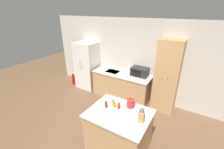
{
  "coord_description": "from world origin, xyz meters",
  "views": [
    {
      "loc": [
        1.52,
        -2.08,
        2.85
      ],
      "look_at": [
        -0.6,
        1.4,
        1.05
      ],
      "focal_mm": 24.0,
      "sensor_mm": 36.0,
      "label": 1
    }
  ],
  "objects": [
    {
      "name": "kettle",
      "position": [
        0.48,
        0.38,
        1.02
      ],
      "size": [
        0.17,
        0.17,
        0.21
      ],
      "color": "#B72D28",
      "rests_on": "kitchen_island"
    },
    {
      "name": "knife_block",
      "position": [
        0.84,
        0.05,
        1.04
      ],
      "size": [
        0.11,
        0.07,
        0.31
      ],
      "color": "tan",
      "rests_on": "kitchen_island"
    },
    {
      "name": "wall_back",
      "position": [
        0.0,
        2.33,
        1.3
      ],
      "size": [
        7.2,
        0.06,
        2.6
      ],
      "color": "beige",
      "rests_on": "ground_plane"
    },
    {
      "name": "kitchen_island",
      "position": [
        0.37,
        0.07,
        0.47
      ],
      "size": [
        1.24,
        0.98,
        0.93
      ],
      "color": "tan",
      "rests_on": "ground_plane"
    },
    {
      "name": "fire_extinguisher",
      "position": [
        -2.67,
        1.79,
        0.2
      ],
      "size": [
        0.12,
        0.12,
        0.46
      ],
      "color": "red",
      "rests_on": "ground_plane"
    },
    {
      "name": "spice_bottle_green_herb",
      "position": [
        0.15,
        0.22,
        1.0
      ],
      "size": [
        0.05,
        0.05,
        0.15
      ],
      "color": "gold",
      "rests_on": "kitchen_island"
    },
    {
      "name": "spice_bottle_short_red",
      "position": [
        0.05,
        0.09,
        1.0
      ],
      "size": [
        0.06,
        0.06,
        0.15
      ],
      "color": "#B2281E",
      "rests_on": "kitchen_island"
    },
    {
      "name": "pantry_cabinet",
      "position": [
        0.84,
        2.04,
        1.07
      ],
      "size": [
        0.64,
        0.55,
        2.13
      ],
      "color": "tan",
      "rests_on": "ground_plane"
    },
    {
      "name": "refrigerator",
      "position": [
        -2.04,
        1.97,
        0.87
      ],
      "size": [
        0.78,
        0.68,
        1.75
      ],
      "color": "white",
      "rests_on": "ground_plane"
    },
    {
      "name": "spice_bottle_tall_dark",
      "position": [
        0.21,
        0.18,
        1.0
      ],
      "size": [
        0.04,
        0.04,
        0.14
      ],
      "color": "orange",
      "rests_on": "kitchen_island"
    },
    {
      "name": "spice_bottle_amber_oil",
      "position": [
        0.3,
        0.19,
        1.0
      ],
      "size": [
        0.05,
        0.05,
        0.15
      ],
      "color": "#B2281E",
      "rests_on": "kitchen_island"
    },
    {
      "name": "back_counter",
      "position": [
        -0.57,
        1.97,
        0.44
      ],
      "size": [
        1.96,
        0.71,
        0.88
      ],
      "color": "tan",
      "rests_on": "ground_plane"
    },
    {
      "name": "ground_plane",
      "position": [
        0.0,
        0.0,
        0.0
      ],
      "size": [
        14.0,
        14.0,
        0.0
      ],
      "primitive_type": "plane",
      "color": "brown"
    },
    {
      "name": "microwave",
      "position": [
        0.0,
        2.11,
        1.02
      ],
      "size": [
        0.53,
        0.35,
        0.27
      ],
      "color": "#232326",
      "rests_on": "back_counter"
    }
  ]
}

